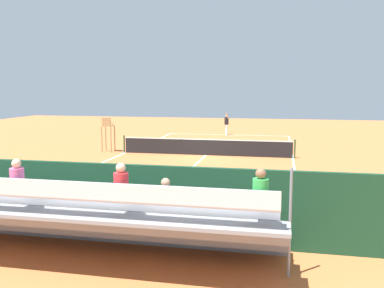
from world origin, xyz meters
TOP-DOWN VIEW (x-y plane):
  - ground_plane at (0.00, 0.00)m, footprint 60.00×60.00m
  - court_line_markings at (0.00, -0.04)m, footprint 10.10×22.20m
  - tennis_net at (0.00, 0.00)m, footprint 10.30×0.10m
  - backdrop_wall at (0.00, 14.00)m, footprint 18.00×0.16m
  - bleacher_stand at (-0.02, 15.38)m, footprint 9.06×2.40m
  - umpire_chair at (6.20, -0.11)m, footprint 0.67×0.67m
  - courtside_bench at (-3.40, 13.27)m, footprint 1.80×0.40m
  - equipment_bag at (-1.41, 13.40)m, footprint 0.90×0.36m
  - tennis_player at (0.20, -11.23)m, footprint 0.44×0.56m
  - tennis_racket at (0.70, -10.69)m, footprint 0.33×0.58m
  - tennis_ball_near at (0.23, -8.15)m, footprint 0.07×0.07m
  - tennis_ball_far at (-1.97, -10.73)m, footprint 0.07×0.07m

SIDE VIEW (x-z plane):
  - ground_plane at x=0.00m, z-range 0.00..0.00m
  - court_line_markings at x=0.00m, z-range 0.00..0.01m
  - tennis_racket at x=0.70m, z-range 0.00..0.03m
  - tennis_ball_near at x=0.23m, z-range 0.00..0.07m
  - tennis_ball_far at x=-1.97m, z-range 0.00..0.07m
  - equipment_bag at x=-1.41m, z-range 0.00..0.36m
  - tennis_net at x=0.00m, z-range -0.03..1.04m
  - courtside_bench at x=-3.40m, z-range 0.09..1.02m
  - bleacher_stand at x=-0.02m, z-range -0.27..2.21m
  - backdrop_wall at x=0.00m, z-range 0.00..2.00m
  - tennis_player at x=0.20m, z-range 0.05..1.98m
  - umpire_chair at x=6.20m, z-range 0.24..2.38m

